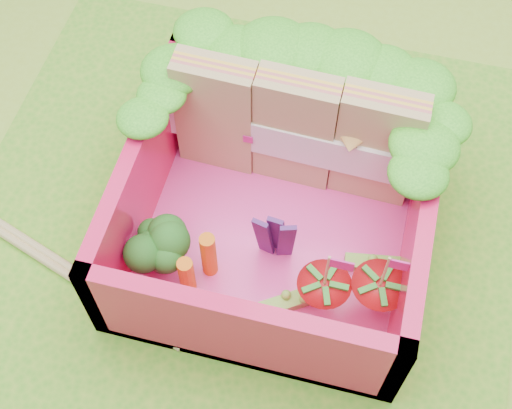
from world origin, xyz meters
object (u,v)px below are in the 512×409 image
Objects in this scene: bento_box at (277,206)px; strawberry_right at (376,296)px; broccoli at (159,245)px; strawberry_left at (322,295)px; sandwich_stack at (296,130)px.

bento_box is 0.58m from strawberry_right.
broccoli is at bearing -179.27° from strawberry_right.
bento_box is at bearing 131.09° from strawberry_left.
strawberry_right is at bearing 0.73° from broccoli.
sandwich_stack is 2.45× the size of strawberry_right.
bento_box reaches higher than strawberry_left.
strawberry_left is at bearing -2.76° from broccoli.
strawberry_left is at bearing -167.95° from strawberry_right.
strawberry_right reaches higher than broccoli.
strawberry_left is 0.98× the size of strawberry_right.
bento_box is 2.71× the size of strawberry_right.
strawberry_left is (0.73, -0.04, -0.05)m from broccoli.
bento_box is at bearing -90.79° from sandwich_stack.
broccoli is 0.72× the size of strawberry_left.
strawberry_right is (0.50, -0.63, -0.19)m from sandwich_stack.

